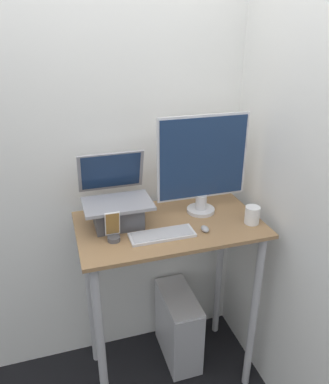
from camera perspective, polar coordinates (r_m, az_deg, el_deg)
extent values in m
cube|color=white|center=(2.16, -2.19, 5.26)|extent=(6.00, 0.05, 2.60)
cube|color=white|center=(1.86, 20.13, 0.47)|extent=(0.05, 6.00, 2.60)
cube|color=#936D47|center=(1.95, 0.73, -5.00)|extent=(0.95, 0.55, 0.02)
cylinder|color=#B7B7BC|center=(2.04, -9.60, -22.93)|extent=(0.04, 0.04, 1.04)
cylinder|color=#B7B7BC|center=(2.25, 13.40, -17.91)|extent=(0.04, 0.04, 1.04)
cylinder|color=#B7B7BC|center=(2.37, -11.25, -15.10)|extent=(0.04, 0.04, 1.04)
cylinder|color=#B7B7BC|center=(2.55, 8.34, -11.62)|extent=(0.04, 0.04, 1.04)
cube|color=#4C4C51|center=(1.90, -7.06, -3.59)|extent=(0.24, 0.16, 0.12)
cube|color=gray|center=(1.87, -7.17, -1.76)|extent=(0.34, 0.23, 0.02)
cube|color=gray|center=(1.96, -8.16, 3.15)|extent=(0.34, 0.08, 0.22)
cube|color=navy|center=(1.95, -8.13, 3.14)|extent=(0.31, 0.07, 0.20)
cylinder|color=silver|center=(2.06, 5.53, -2.75)|extent=(0.15, 0.15, 0.02)
cylinder|color=silver|center=(2.04, 5.59, -1.49)|extent=(0.06, 0.06, 0.08)
cube|color=silver|center=(1.95, 5.83, 5.24)|extent=(0.49, 0.01, 0.45)
cube|color=navy|center=(1.94, 5.93, 5.16)|extent=(0.47, 0.01, 0.42)
cube|color=silver|center=(1.83, -0.37, -6.56)|extent=(0.32, 0.11, 0.01)
cube|color=#A8A8AD|center=(1.82, -0.37, -6.33)|extent=(0.29, 0.10, 0.00)
ellipsoid|color=#99999E|center=(1.87, 6.18, -5.61)|extent=(0.04, 0.06, 0.03)
cylinder|color=#4C4C51|center=(1.80, -7.73, -7.08)|extent=(0.06, 0.06, 0.02)
cube|color=silver|center=(1.78, -7.94, -4.79)|extent=(0.07, 0.04, 0.13)
cube|color=olive|center=(1.77, -7.92, -4.84)|extent=(0.06, 0.03, 0.12)
cube|color=silver|center=(2.54, 2.10, -19.69)|extent=(0.19, 0.41, 0.48)
cube|color=#ADADB2|center=(2.41, 3.86, -22.95)|extent=(0.18, 0.01, 0.45)
cylinder|color=white|center=(1.97, 13.22, -3.44)|extent=(0.08, 0.08, 0.09)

